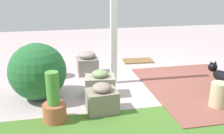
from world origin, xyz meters
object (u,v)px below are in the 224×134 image
Objects in this scene: porch_pillar at (114,24)px; ceramic_urn at (218,95)px; stone_planter_nearest at (88,63)px; terracotta_pot_tall at (54,104)px; stone_planter_mid at (100,84)px; terracotta_pot_broad at (51,65)px; round_shrub at (38,71)px; stone_planter_far at (102,99)px; dog at (222,77)px; doormat at (138,61)px.

porch_pillar is 2.05m from ceramic_urn.
porch_pillar is at bearing 124.79° from stone_planter_nearest.
ceramic_urn is (-2.38, 0.09, -0.05)m from terracotta_pot_tall.
porch_pillar is at bearing -131.76° from terracotta_pot_tall.
stone_planter_mid is 1.24× the size of terracotta_pot_broad.
ceramic_urn is (-2.63, 0.88, -0.26)m from round_shrub.
terracotta_pot_broad is at bearing -65.26° from stone_planter_far.
stone_planter_far is at bearing 114.74° from terracotta_pot_broad.
stone_planter_mid is 0.57× the size of round_shrub.
porch_pillar reaches higher than stone_planter_far.
round_shrub reaches higher than dog.
stone_planter_far is at bearing 6.98° from dog.
stone_planter_far is 1.11× the size of terracotta_pot_broad.
dog is 2.20m from doormat.
terracotta_pot_broad is 1.74m from terracotta_pot_tall.
porch_pillar is 1.45m from stone_planter_far.
stone_planter_mid is at bearing -8.83° from dog.
stone_planter_mid is 1.31× the size of ceramic_urn.
dog reaches higher than stone_planter_nearest.
terracotta_pot_tall is 0.99× the size of dog.
terracotta_pot_tall reaches higher than doormat.
stone_planter_far is 1.78m from terracotta_pot_broad.
dog is at bearing -172.06° from terracotta_pot_tall.
stone_planter_mid is at bearing 127.77° from terracotta_pot_broad.
stone_planter_nearest is at bearing 25.56° from doormat.
porch_pillar reaches higher than dog.
stone_planter_mid reaches higher than doormat.
dog is (-2.76, -0.39, 0.03)m from terracotta_pot_tall.
round_shrub reaches higher than stone_planter_far.
porch_pillar is 4.28× the size of stone_planter_mid.
terracotta_pot_tall is at bearing 70.10° from stone_planter_nearest.
stone_planter_nearest is 1.36m from round_shrub.
terracotta_pot_broad is (-0.17, -0.95, -0.20)m from round_shrub.
stone_planter_nearest is 0.73m from terracotta_pot_broad.
terracotta_pot_broad is 0.59× the size of dog.
stone_planter_far is at bearing 83.65° from stone_planter_mid.
round_shrub is 2.30× the size of ceramic_urn.
stone_planter_nearest is 0.52× the size of round_shrub.
dog reaches higher than terracotta_pot_broad.
stone_planter_nearest reaches higher than doormat.
round_shrub reaches higher than stone_planter_mid.
doormat is at bearing -125.39° from porch_pillar.
stone_planter_mid is 1.01m from round_shrub.
ceramic_urn reaches higher than doormat.
dog is (-1.70, 0.81, -0.82)m from porch_pillar.
terracotta_pot_tall is (0.67, 0.13, 0.05)m from stone_planter_far.
ceramic_urn is at bearing 161.43° from round_shrub.
terracotta_pot_tall is (1.06, 1.19, -0.85)m from porch_pillar.
terracotta_pot_tall is (-0.08, 1.74, -0.01)m from terracotta_pot_broad.
doormat is at bearing -128.70° from terracotta_pot_tall.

